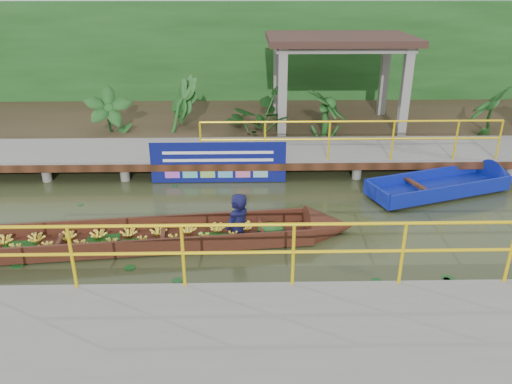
{
  "coord_description": "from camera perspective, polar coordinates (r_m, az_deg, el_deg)",
  "views": [
    {
      "loc": [
        0.12,
        -9.31,
        4.9
      ],
      "look_at": [
        0.33,
        0.5,
        0.6
      ],
      "focal_mm": 35.0,
      "sensor_mm": 36.0,
      "label": 1
    }
  ],
  "objects": [
    {
      "name": "far_dock",
      "position": [
        13.48,
        -1.6,
        4.51
      ],
      "size": [
        16.0,
        2.06,
        1.66
      ],
      "color": "slate",
      "rests_on": "ground"
    },
    {
      "name": "pavilion",
      "position": [
        16.01,
        9.5,
        15.88
      ],
      "size": [
        4.4,
        3.0,
        3.0
      ],
      "color": "slate",
      "rests_on": "ground"
    },
    {
      "name": "foliage_backdrop",
      "position": [
        19.53,
        -1.63,
        15.11
      ],
      "size": [
        30.0,
        0.8,
        4.0
      ],
      "primitive_type": "cube",
      "color": "#153D13",
      "rests_on": "ground"
    },
    {
      "name": "ground",
      "position": [
        10.52,
        -1.76,
        -4.1
      ],
      "size": [
        80.0,
        80.0,
        0.0
      ],
      "primitive_type": "plane",
      "color": "#2C3219",
      "rests_on": "ground"
    },
    {
      "name": "near_dock",
      "position": [
        6.93,
        6.68,
        -18.09
      ],
      "size": [
        18.0,
        2.4,
        1.73
      ],
      "color": "slate",
      "rests_on": "ground"
    },
    {
      "name": "tropical_plants",
      "position": [
        15.21,
        6.95,
        9.59
      ],
      "size": [
        14.28,
        1.28,
        1.59
      ],
      "color": "#153D13",
      "rests_on": "ground"
    },
    {
      "name": "vendor_boat",
      "position": [
        10.05,
        -14.05,
        -4.62
      ],
      "size": [
        9.74,
        1.94,
        2.21
      ],
      "rotation": [
        0.0,
        0.0,
        0.1
      ],
      "color": "#36180E",
      "rests_on": "ground"
    },
    {
      "name": "moored_blue_boat",
      "position": [
        13.44,
        23.2,
        1.06
      ],
      "size": [
        4.14,
        2.27,
        0.96
      ],
      "rotation": [
        0.0,
        0.0,
        0.33
      ],
      "color": "navy",
      "rests_on": "ground"
    },
    {
      "name": "blue_banner",
      "position": [
        12.58,
        -4.33,
        3.4
      ],
      "size": [
        3.4,
        0.04,
        1.06
      ],
      "color": "#0B115F",
      "rests_on": "ground"
    },
    {
      "name": "land_strip",
      "position": [
        17.45,
        -1.6,
        8.11
      ],
      "size": [
        30.0,
        8.0,
        0.45
      ],
      "primitive_type": "cube",
      "color": "#2F2417",
      "rests_on": "ground"
    }
  ]
}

